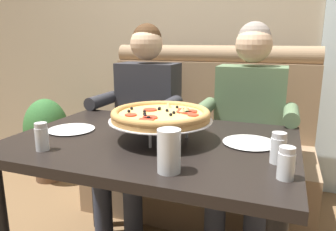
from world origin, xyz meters
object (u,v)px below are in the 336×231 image
object	(u,v)px
plate_near_left	(71,128)
booth_bench	(201,150)
shaker_pepper_flakes	(286,166)
plate_near_right	(250,141)
shaker_oregano	(278,150)
dining_table	(152,159)
diner_left	(142,112)
diner_right	(248,121)
pizza	(161,115)
shaker_parmesan	(42,139)
potted_plant	(47,136)
drinking_glass	(169,154)

from	to	relation	value
plate_near_left	booth_bench	bearing A→B (deg)	65.43
booth_bench	shaker_pepper_flakes	xyz separation A→B (m)	(0.55, -1.13, 0.40)
plate_near_left	plate_near_right	size ratio (longest dim) A/B	0.99
shaker_oregano	shaker_pepper_flakes	world-z (taller)	shaker_oregano
dining_table	diner_left	xyz separation A→B (m)	(-0.34, 0.63, 0.05)
diner_right	plate_near_right	bearing A→B (deg)	-82.84
dining_table	shaker_pepper_flakes	world-z (taller)	shaker_pepper_flakes
booth_bench	plate_near_left	distance (m)	1.06
shaker_oregano	plate_near_right	world-z (taller)	shaker_oregano
pizza	plate_near_left	bearing A→B (deg)	-177.94
booth_bench	diner_right	distance (m)	0.53
pizza	booth_bench	bearing A→B (deg)	92.57
shaker_parmesan	shaker_oregano	xyz separation A→B (m)	(0.86, 0.18, 0.00)
shaker_pepper_flakes	plate_near_right	distance (m)	0.35
booth_bench	diner_left	bearing A→B (deg)	-141.71
shaker_oregano	shaker_parmesan	bearing A→B (deg)	-168.32
dining_table	pizza	distance (m)	0.21
booth_bench	shaker_oregano	world-z (taller)	booth_bench
booth_bench	pizza	bearing A→B (deg)	-87.43
shaker_parmesan	shaker_pepper_flakes	size ratio (longest dim) A/B	1.06
diner_right	potted_plant	size ratio (longest dim) A/B	1.82
dining_table	drinking_glass	world-z (taller)	drinking_glass
diner_right	shaker_parmesan	xyz separation A→B (m)	(-0.68, -0.91, 0.09)
shaker_parmesan	drinking_glass	world-z (taller)	drinking_glass
shaker_oregano	potted_plant	world-z (taller)	shaker_oregano
shaker_parmesan	plate_near_right	world-z (taller)	shaker_parmesan
booth_bench	pizza	distance (m)	1.00
booth_bench	diner_right	xyz separation A→B (m)	(0.34, -0.27, 0.31)
shaker_oregano	shaker_pepper_flakes	bearing A→B (deg)	-78.36
shaker_pepper_flakes	plate_near_left	xyz separation A→B (m)	(-0.96, 0.22, -0.03)
pizza	drinking_glass	world-z (taller)	drinking_glass
diner_left	shaker_oregano	bearing A→B (deg)	-40.37
booth_bench	dining_table	distance (m)	0.93
pizza	plate_near_right	distance (m)	0.39
plate_near_right	potted_plant	xyz separation A→B (m)	(-1.72, 0.75, -0.38)
booth_bench	dining_table	bearing A→B (deg)	-90.00
plate_near_left	drinking_glass	distance (m)	0.67
diner_right	shaker_oregano	distance (m)	0.76
diner_right	drinking_glass	size ratio (longest dim) A/B	8.85
dining_table	potted_plant	size ratio (longest dim) A/B	1.73
plate_near_right	diner_left	bearing A→B (deg)	143.68
pizza	plate_near_right	size ratio (longest dim) A/B	1.99
diner_right	shaker_parmesan	bearing A→B (deg)	-126.84
booth_bench	diner_left	size ratio (longest dim) A/B	1.18
booth_bench	shaker_pepper_flakes	size ratio (longest dim) A/B	14.38
diner_right	plate_near_left	world-z (taller)	diner_right
shaker_parmesan	potted_plant	bearing A→B (deg)	131.17
shaker_parmesan	shaker_oregano	size ratio (longest dim) A/B	1.00
diner_left	pizza	xyz separation A→B (m)	(0.38, -0.62, 0.15)
booth_bench	diner_left	distance (m)	0.53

